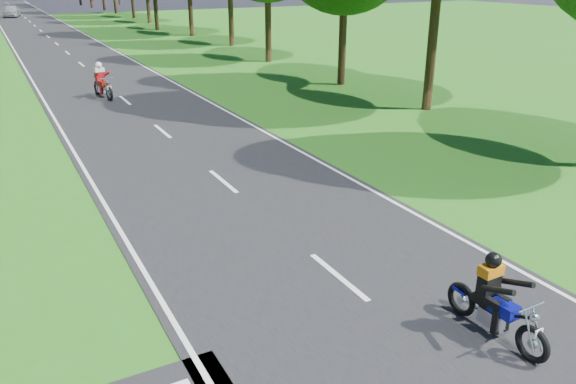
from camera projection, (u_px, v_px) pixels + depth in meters
ground at (404, 331)px, 9.30m from camera, size 160.00×160.00×0.00m
main_road at (48, 37)px, 50.33m from camera, size 7.00×140.00×0.02m
road_markings at (49, 39)px, 48.72m from camera, size 7.40×140.00×0.01m
rider_near_blue at (498, 298)px, 8.90m from camera, size 0.63×1.74×1.44m
rider_far_red at (102, 80)px, 25.96m from camera, size 0.93×2.03×1.63m
distant_car at (11, 11)px, 71.08m from camera, size 2.56×4.65×1.50m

